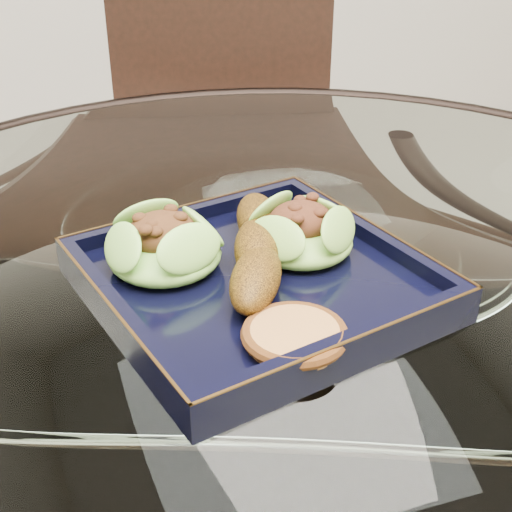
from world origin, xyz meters
name	(u,v)px	position (x,y,z in m)	size (l,w,h in m)	color
dining_table	(287,389)	(0.00, 0.00, 0.60)	(1.13, 1.13, 0.77)	white
dining_chair	(227,241)	(0.09, 0.51, 0.51)	(0.48, 0.48, 0.91)	black
navy_plate	(256,285)	(-0.05, -0.05, 0.77)	(0.27, 0.27, 0.02)	black
lettuce_wrap_left	(165,249)	(-0.12, -0.01, 0.80)	(0.10, 0.10, 0.04)	#63AF32
lettuce_wrap_right	(301,235)	(0.00, -0.02, 0.80)	(0.10, 0.10, 0.03)	#63AC32
roasted_plantain	(257,247)	(-0.05, -0.03, 0.80)	(0.19, 0.04, 0.04)	#66400A
crumb_patty	(295,336)	(-0.06, -0.15, 0.79)	(0.07, 0.07, 0.01)	#B16F3B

